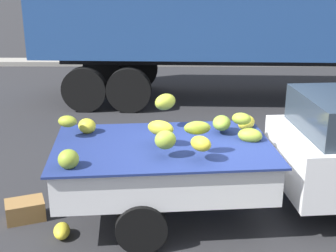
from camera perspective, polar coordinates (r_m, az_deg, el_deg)
ground at (r=6.68m, az=6.93°, el=-11.29°), size 220.00×220.00×0.00m
curb_strip at (r=16.99m, az=2.99°, el=7.80°), size 80.00×0.80×0.16m
pickup_truck at (r=6.80m, az=16.97°, el=-3.18°), size 5.32×2.27×1.70m
semi_trailer at (r=12.23m, az=12.87°, el=14.68°), size 12.08×2.97×3.95m
fallen_banana_bunch_near_tailgate at (r=6.35m, az=-12.88°, el=-12.41°), size 0.26×0.35×0.19m
produce_crate at (r=6.88m, az=-17.08°, el=-9.80°), size 0.62×0.53×0.27m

